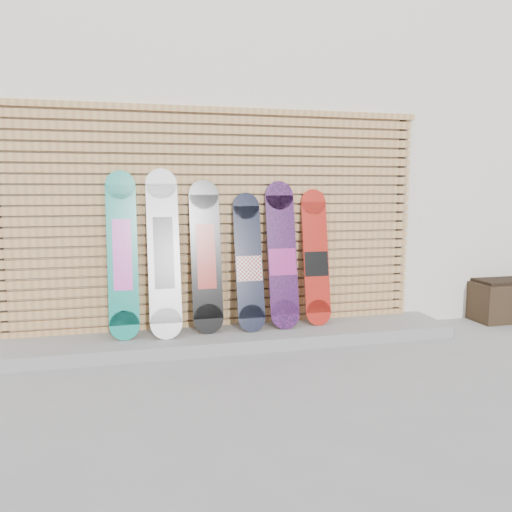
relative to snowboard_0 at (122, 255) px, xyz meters
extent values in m
plane|color=gray|center=(1.08, -0.79, -0.90)|extent=(80.00, 80.00, 0.00)
cube|color=silver|center=(1.58, 2.71, 0.90)|extent=(12.00, 5.00, 3.60)
cube|color=gray|center=(0.93, -0.11, -0.84)|extent=(4.60, 0.70, 0.12)
cube|color=tan|center=(0.93, 0.18, -0.76)|extent=(4.20, 0.05, 0.08)
cube|color=tan|center=(0.93, 0.18, -0.66)|extent=(4.20, 0.05, 0.08)
cube|color=tan|center=(0.93, 0.18, -0.57)|extent=(4.20, 0.05, 0.07)
cube|color=tan|center=(0.93, 0.18, -0.47)|extent=(4.20, 0.05, 0.07)
cube|color=tan|center=(0.93, 0.18, -0.37)|extent=(4.20, 0.05, 0.07)
cube|color=tan|center=(0.93, 0.18, -0.28)|extent=(4.20, 0.05, 0.07)
cube|color=tan|center=(0.93, 0.18, -0.18)|extent=(4.20, 0.05, 0.07)
cube|color=tan|center=(0.93, 0.18, -0.08)|extent=(4.20, 0.05, 0.07)
cube|color=tan|center=(0.93, 0.18, 0.02)|extent=(4.20, 0.05, 0.07)
cube|color=tan|center=(0.93, 0.18, 0.11)|extent=(4.20, 0.05, 0.08)
cube|color=tan|center=(0.93, 0.18, 0.21)|extent=(4.20, 0.05, 0.08)
cube|color=tan|center=(0.93, 0.18, 0.31)|extent=(4.20, 0.05, 0.08)
cube|color=tan|center=(0.93, 0.18, 0.40)|extent=(4.20, 0.05, 0.08)
cube|color=tan|center=(0.93, 0.18, 0.50)|extent=(4.20, 0.05, 0.08)
cube|color=tan|center=(0.93, 0.18, 0.60)|extent=(4.20, 0.05, 0.08)
cube|color=tan|center=(0.93, 0.18, 0.69)|extent=(4.20, 0.05, 0.08)
cube|color=tan|center=(0.93, 0.18, 0.79)|extent=(4.20, 0.05, 0.08)
cube|color=tan|center=(0.93, 0.18, 0.89)|extent=(4.20, 0.05, 0.08)
cube|color=tan|center=(0.93, 0.18, 0.99)|extent=(4.20, 0.05, 0.08)
cube|color=tan|center=(0.93, 0.18, 1.08)|extent=(4.20, 0.05, 0.08)
cube|color=tan|center=(0.93, 0.18, 1.18)|extent=(4.20, 0.05, 0.08)
cube|color=tan|center=(0.93, 0.18, 1.28)|extent=(4.20, 0.05, 0.08)
cube|color=black|center=(2.95, 0.21, 0.22)|extent=(0.06, 0.04, 2.23)
cube|color=tan|center=(0.93, 0.18, 1.37)|extent=(4.26, 0.07, 0.06)
cube|color=#0E8774|center=(0.00, 0.00, 0.00)|extent=(0.28, 0.27, 1.29)
cylinder|color=#0E8774|center=(0.00, -0.12, -0.64)|extent=(0.28, 0.07, 0.28)
cylinder|color=#0E8774|center=(0.00, 0.12, 0.64)|extent=(0.28, 0.07, 0.28)
cube|color=#E952CB|center=(0.00, 0.00, 0.00)|extent=(0.17, 0.15, 0.66)
cube|color=white|center=(0.38, -0.03, 0.01)|extent=(0.30, 0.32, 1.29)
cylinder|color=white|center=(0.38, -0.18, -0.63)|extent=(0.30, 0.09, 0.29)
cylinder|color=white|center=(0.38, 0.12, 0.65)|extent=(0.30, 0.09, 0.29)
cube|color=black|center=(0.38, -0.03, 0.01)|extent=(0.18, 0.18, 0.67)
cube|color=black|center=(0.78, 0.01, -0.04)|extent=(0.29, 0.25, 1.19)
cylinder|color=black|center=(0.78, -0.10, -0.63)|extent=(0.29, 0.08, 0.29)
cylinder|color=black|center=(0.78, 0.12, 0.55)|extent=(0.29, 0.08, 0.29)
cube|color=maroon|center=(0.78, 0.01, -0.04)|extent=(0.18, 0.14, 0.62)
cube|color=black|center=(1.20, -0.01, -0.10)|extent=(0.27, 0.28, 1.09)
cylinder|color=black|center=(1.20, -0.14, -0.65)|extent=(0.27, 0.08, 0.27)
cylinder|color=black|center=(1.20, 0.12, 0.44)|extent=(0.27, 0.08, 0.27)
cube|color=white|center=(1.20, -0.03, -0.17)|extent=(0.26, 0.08, 0.25)
cube|color=black|center=(1.55, 0.00, -0.05)|extent=(0.29, 0.26, 1.18)
cylinder|color=black|center=(1.55, -0.12, -0.63)|extent=(0.29, 0.08, 0.29)
cylinder|color=black|center=(1.55, 0.12, 0.54)|extent=(0.29, 0.08, 0.29)
cube|color=#9D1F75|center=(1.55, -0.02, -0.12)|extent=(0.28, 0.08, 0.27)
cube|color=#B41D13|center=(1.92, 0.02, -0.09)|extent=(0.27, 0.22, 1.12)
cylinder|color=#B41D13|center=(1.92, -0.08, -0.65)|extent=(0.27, 0.07, 0.27)
cylinder|color=#B41D13|center=(1.92, 0.12, 0.47)|extent=(0.27, 0.07, 0.27)
cube|color=black|center=(1.92, 0.01, -0.16)|extent=(0.25, 0.07, 0.25)
camera|label=1|loc=(0.12, -4.75, 0.60)|focal=35.00mm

